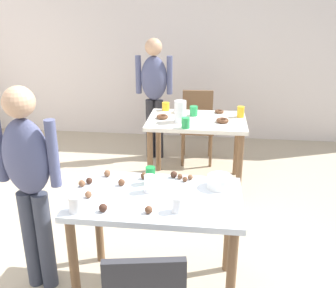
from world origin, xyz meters
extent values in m
plane|color=tan|center=(0.00, 0.00, 0.00)|extent=(6.40, 6.40, 0.00)
cube|color=silver|center=(0.00, 3.20, 1.30)|extent=(6.40, 0.10, 2.60)
cube|color=silver|center=(0.05, -0.12, 0.73)|extent=(1.10, 0.66, 0.04)
cylinder|color=brown|center=(-0.44, -0.39, 0.35)|extent=(0.06, 0.06, 0.71)
cylinder|color=brown|center=(0.54, -0.39, 0.35)|extent=(0.06, 0.06, 0.71)
cylinder|color=brown|center=(-0.44, 0.15, 0.35)|extent=(0.06, 0.06, 0.71)
cylinder|color=brown|center=(0.54, 0.15, 0.35)|extent=(0.06, 0.06, 0.71)
cube|color=silver|center=(0.23, 1.59, 0.73)|extent=(1.03, 0.72, 0.04)
cylinder|color=brown|center=(-0.23, 1.29, 0.35)|extent=(0.06, 0.06, 0.71)
cylinder|color=brown|center=(0.68, 1.29, 0.35)|extent=(0.06, 0.06, 0.71)
cylinder|color=brown|center=(-0.23, 1.89, 0.35)|extent=(0.06, 0.06, 0.71)
cylinder|color=brown|center=(0.68, 1.89, 0.35)|extent=(0.06, 0.06, 0.71)
cube|color=brown|center=(0.21, 2.23, 0.43)|extent=(0.42, 0.42, 0.04)
cube|color=brown|center=(0.20, 2.41, 0.66)|extent=(0.38, 0.06, 0.42)
cylinder|color=brown|center=(0.39, 2.07, 0.21)|extent=(0.04, 0.04, 0.41)
cylinder|color=brown|center=(0.05, 2.05, 0.21)|extent=(0.04, 0.04, 0.41)
cylinder|color=brown|center=(0.37, 2.41, 0.21)|extent=(0.04, 0.04, 0.41)
cylinder|color=brown|center=(0.03, 2.39, 0.21)|extent=(0.04, 0.04, 0.41)
cylinder|color=#383D4C|center=(-0.83, -0.15, 0.37)|extent=(0.11, 0.11, 0.74)
cylinder|color=#383D4C|center=(-0.73, -0.16, 0.37)|extent=(0.11, 0.11, 0.74)
ellipsoid|color=#4C5175|center=(-0.78, -0.16, 1.00)|extent=(0.34, 0.23, 0.52)
sphere|color=tan|center=(-0.78, -0.16, 1.36)|extent=(0.20, 0.20, 0.20)
cylinder|color=#4C5175|center=(-0.59, -0.18, 1.04)|extent=(0.08, 0.08, 0.44)
cylinder|color=#28282D|center=(-0.28, 2.30, 0.38)|extent=(0.11, 0.11, 0.76)
cylinder|color=#28282D|center=(-0.39, 2.30, 0.38)|extent=(0.11, 0.11, 0.76)
ellipsoid|color=#4C5175|center=(-0.33, 2.30, 1.03)|extent=(0.32, 0.21, 0.54)
sphere|color=tan|center=(-0.33, 2.30, 1.40)|extent=(0.21, 0.21, 0.21)
cylinder|color=#4C5175|center=(-0.14, 2.30, 1.07)|extent=(0.07, 0.07, 0.46)
cylinder|color=#4C5175|center=(-0.52, 2.29, 1.07)|extent=(0.07, 0.07, 0.46)
cylinder|color=white|center=(0.46, 0.05, 0.79)|extent=(0.17, 0.17, 0.08)
cylinder|color=#198438|center=(-0.01, 0.06, 0.81)|extent=(0.07, 0.07, 0.12)
cube|color=silver|center=(0.33, -0.19, 0.75)|extent=(0.17, 0.02, 0.01)
cylinder|color=white|center=(0.21, -0.29, 0.80)|extent=(0.07, 0.07, 0.10)
cylinder|color=white|center=(-0.40, -0.37, 0.80)|extent=(0.09, 0.09, 0.10)
cylinder|color=white|center=(0.00, -0.07, 0.81)|extent=(0.07, 0.07, 0.12)
sphere|color=brown|center=(0.18, 0.15, 0.77)|extent=(0.04, 0.04, 0.04)
sphere|color=brown|center=(-0.07, 0.12, 0.77)|extent=(0.05, 0.05, 0.05)
sphere|color=brown|center=(-0.21, 0.00, 0.77)|extent=(0.05, 0.05, 0.05)
sphere|color=brown|center=(0.04, -0.33, 0.77)|extent=(0.05, 0.05, 0.05)
sphere|color=#3D2319|center=(-0.43, 0.00, 0.77)|extent=(0.05, 0.05, 0.05)
sphere|color=brown|center=(0.22, 0.11, 0.77)|extent=(0.04, 0.04, 0.04)
sphere|color=brown|center=(-0.47, -0.05, 0.77)|extent=(0.05, 0.05, 0.05)
sphere|color=brown|center=(-0.34, 0.13, 0.77)|extent=(0.05, 0.05, 0.05)
sphere|color=brown|center=(-0.38, -0.19, 0.77)|extent=(0.05, 0.05, 0.05)
sphere|color=#3D2319|center=(-0.24, -0.35, 0.78)|extent=(0.05, 0.05, 0.05)
sphere|color=#3D2319|center=(0.14, 0.16, 0.77)|extent=(0.05, 0.05, 0.05)
sphere|color=brown|center=(0.25, 0.15, 0.77)|extent=(0.04, 0.04, 0.04)
cylinder|color=white|center=(0.06, 1.48, 0.86)|extent=(0.12, 0.12, 0.22)
cylinder|color=yellow|center=(0.69, 1.72, 0.81)|extent=(0.08, 0.08, 0.12)
cylinder|color=yellow|center=(-0.14, 1.89, 0.80)|extent=(0.08, 0.08, 0.09)
cylinder|color=green|center=(0.19, 1.72, 0.80)|extent=(0.09, 0.09, 0.11)
cylinder|color=green|center=(0.13, 1.28, 0.80)|extent=(0.08, 0.08, 0.11)
torus|color=brown|center=(0.50, 1.51, 0.77)|extent=(0.13, 0.13, 0.04)
torus|color=brown|center=(-0.14, 1.57, 0.77)|extent=(0.12, 0.12, 0.04)
torus|color=brown|center=(0.47, 1.86, 0.76)|extent=(0.10, 0.10, 0.03)
torus|color=white|center=(0.01, 1.80, 0.77)|extent=(0.12, 0.12, 0.04)
camera|label=1|loc=(0.39, -2.31, 1.96)|focal=41.33mm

